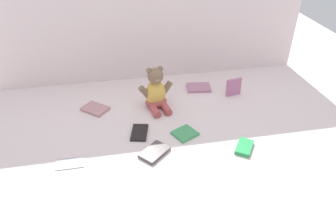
# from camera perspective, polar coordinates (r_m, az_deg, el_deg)

# --- Properties ---
(ground_plane) EXTENTS (3.20, 3.20, 0.00)m
(ground_plane) POSITION_cam_1_polar(r_m,az_deg,el_deg) (1.67, -0.27, -0.90)
(ground_plane) COLOR silver
(backdrop_drape) EXTENTS (1.83, 0.03, 0.78)m
(backdrop_drape) POSITION_cam_1_polar(r_m,az_deg,el_deg) (1.91, -2.99, 16.88)
(backdrop_drape) COLOR silver
(backdrop_drape) RESTS_ON ground_plane
(teddy_bear) EXTENTS (0.19, 0.18, 0.23)m
(teddy_bear) POSITION_cam_1_polar(r_m,az_deg,el_deg) (1.71, -2.13, 3.48)
(teddy_bear) COLOR #E5B24C
(teddy_bear) RESTS_ON ground_plane
(book_case_0) EXTENTS (0.16, 0.16, 0.02)m
(book_case_0) POSITION_cam_1_polar(r_m,az_deg,el_deg) (1.76, -12.78, 0.56)
(book_case_0) COLOR #B47E83
(book_case_0) RESTS_ON ground_plane
(book_case_1) EXTENTS (0.12, 0.07, 0.01)m
(book_case_1) POSITION_cam_1_polar(r_m,az_deg,el_deg) (1.46, -17.01, -8.65)
(book_case_1) COLOR #A5A8AC
(book_case_1) RESTS_ON ground_plane
(book_case_2) EXTENTS (0.09, 0.04, 0.10)m
(book_case_2) POSITION_cam_1_polar(r_m,az_deg,el_deg) (1.87, 11.56, 4.36)
(book_case_2) COLOR #B76991
(book_case_2) RESTS_ON ground_plane
(book_case_3) EXTENTS (0.10, 0.14, 0.01)m
(book_case_3) POSITION_cam_1_polar(r_m,az_deg,el_deg) (1.56, -5.08, -3.64)
(book_case_3) COLOR black
(book_case_3) RESTS_ON ground_plane
(book_case_4) EXTENTS (0.15, 0.12, 0.02)m
(book_case_4) POSITION_cam_1_polar(r_m,az_deg,el_deg) (1.92, 5.45, 4.34)
(book_case_4) COLOR #AA708D
(book_case_4) RESTS_ON ground_plane
(book_case_5) EXTENTS (0.12, 0.13, 0.02)m
(book_case_5) POSITION_cam_1_polar(r_m,az_deg,el_deg) (1.51, 13.37, -6.07)
(book_case_5) COLOR green
(book_case_5) RESTS_ON ground_plane
(book_case_6) EXTENTS (0.15, 0.15, 0.02)m
(book_case_6) POSITION_cam_1_polar(r_m,az_deg,el_deg) (1.44, -2.42, -7.13)
(book_case_6) COLOR #504847
(book_case_6) RESTS_ON ground_plane
(book_case_7) EXTENTS (0.14, 0.13, 0.01)m
(book_case_7) POSITION_cam_1_polar(r_m,az_deg,el_deg) (1.55, 3.00, -3.81)
(book_case_7) COLOR #3E935A
(book_case_7) RESTS_ON ground_plane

